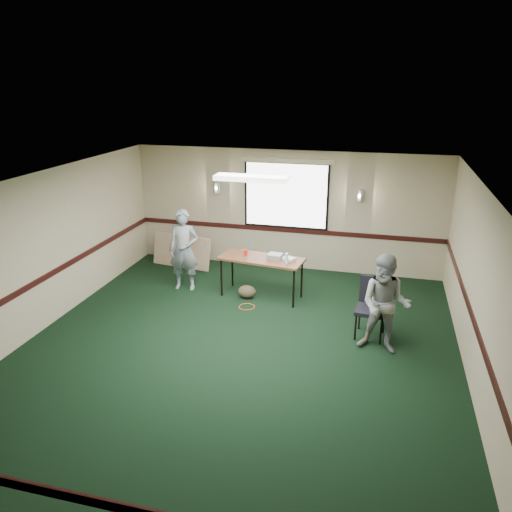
% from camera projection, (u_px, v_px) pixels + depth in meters
% --- Properties ---
extents(ground, '(8.00, 8.00, 0.00)m').
position_uv_depth(ground, '(236.00, 353.00, 8.02)').
color(ground, black).
rests_on(ground, ground).
extents(room_shell, '(8.00, 8.02, 8.00)m').
position_uv_depth(room_shell, '(267.00, 223.00, 9.42)').
color(room_shell, tan).
rests_on(room_shell, ground).
extents(folding_table, '(1.72, 0.87, 0.82)m').
position_uv_depth(folding_table, '(262.00, 261.00, 9.82)').
color(folding_table, brown).
rests_on(folding_table, ground).
extents(projector, '(0.31, 0.26, 0.09)m').
position_uv_depth(projector, '(275.00, 256.00, 9.76)').
color(projector, gray).
rests_on(projector, folding_table).
extents(game_console, '(0.27, 0.26, 0.05)m').
position_uv_depth(game_console, '(289.00, 259.00, 9.67)').
color(game_console, white).
rests_on(game_console, folding_table).
extents(red_cup, '(0.08, 0.08, 0.12)m').
position_uv_depth(red_cup, '(246.00, 253.00, 9.93)').
color(red_cup, red).
rests_on(red_cup, folding_table).
extents(water_bottle, '(0.06, 0.06, 0.21)m').
position_uv_depth(water_bottle, '(287.00, 258.00, 9.47)').
color(water_bottle, '#9AD2FC').
rests_on(water_bottle, folding_table).
extents(duffel_bag, '(0.40, 0.32, 0.26)m').
position_uv_depth(duffel_bag, '(247.00, 292.00, 9.97)').
color(duffel_bag, '#403725').
rests_on(duffel_bag, ground).
extents(cable_coil, '(0.40, 0.40, 0.02)m').
position_uv_depth(cable_coil, '(247.00, 307.00, 9.60)').
color(cable_coil, '#D8571B').
rests_on(cable_coil, ground).
extents(folded_table, '(1.47, 0.43, 0.74)m').
position_uv_depth(folded_table, '(182.00, 251.00, 11.56)').
color(folded_table, '#9F8062').
rests_on(folded_table, ground).
extents(conference_chair, '(0.54, 0.56, 1.01)m').
position_uv_depth(conference_chair, '(372.00, 302.00, 8.41)').
color(conference_chair, black).
rests_on(conference_chair, ground).
extents(person_left, '(0.66, 0.48, 1.69)m').
position_uv_depth(person_left, '(184.00, 250.00, 10.18)').
color(person_left, '#3B5B82').
rests_on(person_left, ground).
extents(person_right, '(0.87, 0.73, 1.63)m').
position_uv_depth(person_right, '(385.00, 305.00, 7.81)').
color(person_right, '#718FAF').
rests_on(person_right, ground).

